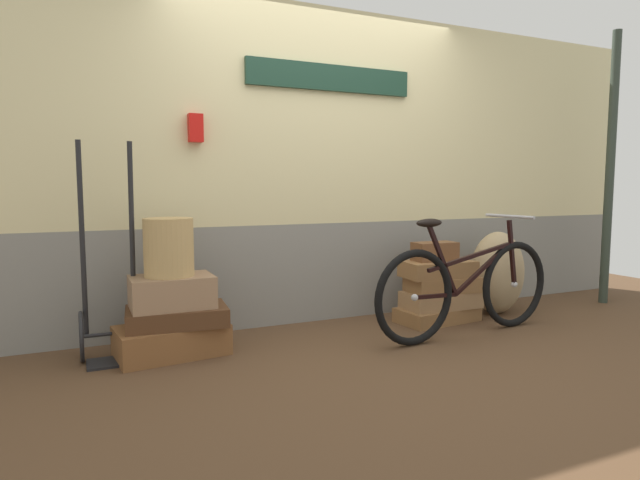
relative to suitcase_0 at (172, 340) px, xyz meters
name	(u,v)px	position (x,y,z in m)	size (l,w,h in m)	color
ground	(364,349)	(1.27, -0.32, -0.13)	(8.71, 5.20, 0.06)	#513823
station_building	(316,167)	(1.28, 0.52, 1.17)	(6.71, 0.74, 2.53)	gray
suitcase_0	(172,340)	(0.00, 0.00, 0.00)	(0.70, 0.40, 0.20)	brown
suitcase_1	(177,316)	(0.04, 0.00, 0.16)	(0.64, 0.39, 0.12)	#4C2D19
suitcase_2	(172,292)	(0.01, 0.01, 0.32)	(0.53, 0.36, 0.21)	#937051
suitcase_3	(437,314)	(2.14, 0.00, -0.04)	(0.66, 0.35, 0.12)	olive
suitcase_4	(441,300)	(2.16, -0.01, 0.08)	(0.63, 0.32, 0.13)	#9E754C
suitcase_5	(442,284)	(2.18, -0.01, 0.21)	(0.57, 0.31, 0.12)	olive
suitcase_6	(438,269)	(2.14, 0.00, 0.34)	(0.58, 0.32, 0.13)	olive
suitcase_7	(435,251)	(2.12, 0.03, 0.48)	(0.36, 0.18, 0.15)	brown
wicker_basket	(169,247)	(0.00, 0.01, 0.62)	(0.32, 0.32, 0.38)	tan
luggage_trolley	(111,312)	(-0.36, 0.09, 0.21)	(0.38, 0.38, 1.40)	black
burlap_sack	(497,273)	(2.79, 0.02, 0.26)	(0.48, 0.41, 0.72)	tan
bicycle	(467,288)	(2.08, -0.43, 0.26)	(1.69, 0.46, 0.89)	black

